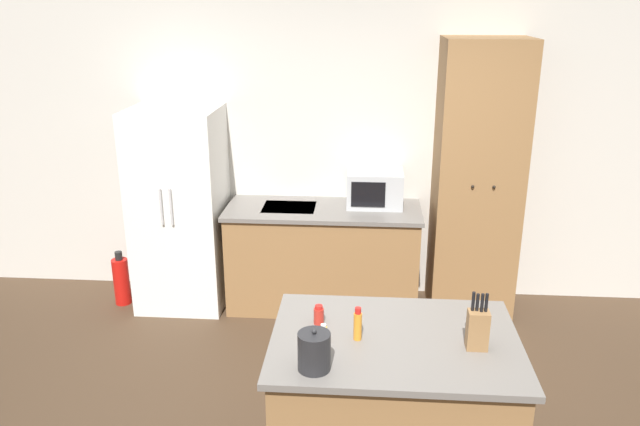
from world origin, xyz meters
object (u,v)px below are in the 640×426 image
(pantry_cabinet, at_px, (477,182))
(spice_bottle_amber_oil, at_px, (319,315))
(microwave, at_px, (375,188))
(spice_bottle_short_red, at_px, (323,332))
(kettle, at_px, (314,351))
(knife_block, at_px, (478,328))
(spice_bottle_tall_dark, at_px, (358,325))
(fire_extinguisher, at_px, (121,281))
(refrigerator, at_px, (180,209))

(pantry_cabinet, bearing_deg, spice_bottle_amber_oil, -118.97)
(spice_bottle_amber_oil, bearing_deg, microwave, 81.74)
(spice_bottle_short_red, distance_m, kettle, 0.28)
(knife_block, relative_size, kettle, 1.43)
(pantry_cabinet, xyz_separation_m, spice_bottle_amber_oil, (-1.14, -2.05, -0.16))
(microwave, bearing_deg, spice_bottle_amber_oil, -98.26)
(knife_block, relative_size, spice_bottle_amber_oil, 2.80)
(spice_bottle_amber_oil, bearing_deg, knife_block, -13.14)
(pantry_cabinet, xyz_separation_m, kettle, (-1.13, -2.48, -0.12))
(spice_bottle_tall_dark, relative_size, spice_bottle_amber_oil, 1.66)
(pantry_cabinet, relative_size, spice_bottle_short_red, 28.40)
(kettle, height_order, fire_extinguisher, kettle)
(spice_bottle_short_red, xyz_separation_m, spice_bottle_amber_oil, (-0.04, 0.15, 0.01))
(microwave, xyz_separation_m, fire_extinguisher, (-2.20, -0.23, -0.83))
(spice_bottle_short_red, height_order, spice_bottle_amber_oil, spice_bottle_amber_oil)
(microwave, relative_size, spice_bottle_tall_dark, 2.62)
(knife_block, bearing_deg, kettle, -162.78)
(refrigerator, relative_size, kettle, 8.23)
(spice_bottle_tall_dark, bearing_deg, knife_block, -3.91)
(kettle, bearing_deg, spice_bottle_tall_dark, 55.22)
(refrigerator, height_order, microwave, refrigerator)
(spice_bottle_tall_dark, bearing_deg, microwave, 87.42)
(refrigerator, xyz_separation_m, kettle, (1.35, -2.43, 0.16))
(refrigerator, distance_m, pantry_cabinet, 2.49)
(pantry_cabinet, distance_m, knife_block, 2.27)
(knife_block, bearing_deg, microwave, 101.75)
(spice_bottle_tall_dark, distance_m, spice_bottle_short_red, 0.18)
(refrigerator, bearing_deg, spice_bottle_amber_oil, -56.21)
(spice_bottle_tall_dark, bearing_deg, pantry_cabinet, 67.08)
(spice_bottle_short_red, xyz_separation_m, fire_extinguisher, (-1.92, 2.06, -0.75))
(spice_bottle_amber_oil, bearing_deg, kettle, -88.48)
(refrigerator, bearing_deg, spice_bottle_short_red, -57.44)
(microwave, relative_size, knife_block, 1.55)
(refrigerator, xyz_separation_m, spice_bottle_tall_dark, (1.55, -2.15, 0.15))
(pantry_cabinet, xyz_separation_m, knife_block, (-0.34, -2.24, -0.11))
(spice_bottle_short_red, relative_size, fire_extinguisher, 0.16)
(knife_block, distance_m, kettle, 0.82)
(refrigerator, xyz_separation_m, fire_extinguisher, (-0.55, -0.10, -0.64))
(microwave, bearing_deg, spice_bottle_short_red, -96.85)
(spice_bottle_tall_dark, xyz_separation_m, spice_bottle_amber_oil, (-0.21, 0.15, -0.03))
(pantry_cabinet, height_order, kettle, pantry_cabinet)
(spice_bottle_amber_oil, xyz_separation_m, kettle, (0.01, -0.43, 0.04))
(spice_bottle_amber_oil, bearing_deg, refrigerator, 123.79)
(spice_bottle_tall_dark, xyz_separation_m, fire_extinguisher, (-2.09, 2.05, -0.79))
(pantry_cabinet, height_order, fire_extinguisher, pantry_cabinet)
(pantry_cabinet, distance_m, spice_bottle_tall_dark, 2.39)
(pantry_cabinet, relative_size, knife_block, 7.65)
(spice_bottle_tall_dark, distance_m, spice_bottle_amber_oil, 0.26)
(spice_bottle_short_red, distance_m, spice_bottle_amber_oil, 0.16)
(microwave, distance_m, spice_bottle_short_red, 2.31)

